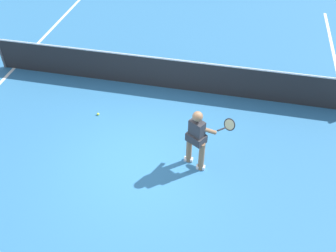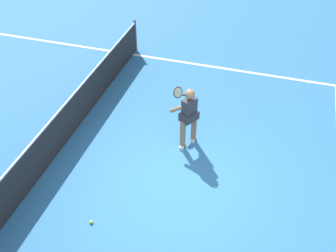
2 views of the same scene
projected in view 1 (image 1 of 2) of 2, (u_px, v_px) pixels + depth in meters
name	position (u px, v px, depth m)	size (l,w,h in m)	color
ground_plane	(140.00, 163.00, 8.66)	(26.24, 26.24, 0.00)	teal
court_net	(168.00, 73.00, 10.53)	(10.45, 0.08, 1.06)	#4C4C51
tennis_player	(197.00, 137.00, 8.07)	(1.07, 0.79, 1.55)	#8C6647
tennis_ball_far	(98.00, 114.00, 9.92)	(0.07, 0.07, 0.07)	#D1E533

